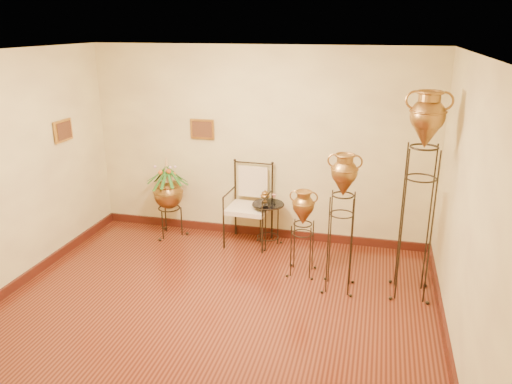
% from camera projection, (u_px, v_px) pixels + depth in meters
% --- Properties ---
extents(ground, '(5.00, 5.00, 0.00)m').
position_uv_depth(ground, '(204.00, 325.00, 5.35)').
color(ground, maroon).
rests_on(ground, ground).
extents(room_shell, '(5.02, 5.02, 2.81)m').
position_uv_depth(room_shell, '(198.00, 170.00, 4.80)').
color(room_shell, '#F9F2A0').
rests_on(room_shell, ground).
extents(amphora_tall, '(0.56, 0.56, 2.43)m').
position_uv_depth(amphora_tall, '(419.00, 195.00, 5.57)').
color(amphora_tall, black).
rests_on(amphora_tall, ground).
extents(amphora_mid, '(0.50, 0.50, 1.71)m').
position_uv_depth(amphora_mid, '(341.00, 223.00, 5.81)').
color(amphora_mid, black).
rests_on(amphora_mid, ground).
extents(amphora_short, '(0.38, 0.38, 1.14)m').
position_uv_depth(amphora_short, '(303.00, 232.00, 6.29)').
color(amphora_short, black).
rests_on(amphora_short, ground).
extents(planter_urn, '(0.76, 0.76, 1.27)m').
position_uv_depth(planter_urn, '(168.00, 191.00, 7.39)').
color(planter_urn, black).
rests_on(planter_urn, ground).
extents(armchair, '(0.68, 0.64, 1.17)m').
position_uv_depth(armchair, '(248.00, 206.00, 7.15)').
color(armchair, black).
rests_on(armchair, ground).
extents(side_table, '(0.50, 0.50, 0.82)m').
position_uv_depth(side_table, '(268.00, 223.00, 7.16)').
color(side_table, black).
rests_on(side_table, ground).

